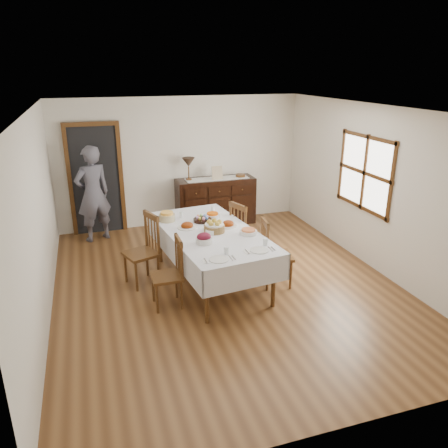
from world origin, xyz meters
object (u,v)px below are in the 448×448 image
object	(u,v)px
chair_left_far	(144,249)
person	(93,191)
chair_left_near	(170,272)
table_lamp	(188,163)
sideboard	(215,201)
dining_table	(210,237)
chair_right_near	(273,252)
chair_right_far	(245,233)

from	to	relation	value
chair_left_far	person	xyz separation A→B (m)	(-0.64, 2.06, 0.42)
chair_left_near	table_lamp	distance (m)	3.35
chair_left_near	chair_left_far	world-z (taller)	chair_left_far
chair_left_near	person	xyz separation A→B (m)	(-0.88, 2.85, 0.47)
sideboard	dining_table	bearing A→B (deg)	-108.16
chair_right_near	sideboard	xyz separation A→B (m)	(-0.03, 2.92, -0.04)
chair_left_near	sideboard	world-z (taller)	chair_left_near
dining_table	chair_right_near	distance (m)	0.97
dining_table	chair_right_near	world-z (taller)	chair_right_near
chair_left_near	chair_right_far	size ratio (longest dim) A/B	0.91
chair_left_far	chair_right_near	world-z (taller)	chair_left_far
table_lamp	chair_left_near	bearing A→B (deg)	-108.08
chair_left_far	chair_right_near	xyz separation A→B (m)	(1.82, -0.66, -0.02)
chair_right_far	chair_right_near	bearing A→B (deg)	171.11
chair_right_far	person	bearing A→B (deg)	31.97
chair_right_near	sideboard	size ratio (longest dim) A/B	0.65
person	table_lamp	world-z (taller)	person
dining_table	person	size ratio (longest dim) A/B	1.33
dining_table	table_lamp	size ratio (longest dim) A/B	5.59
chair_right_near	table_lamp	bearing A→B (deg)	21.50
dining_table	chair_left_near	world-z (taller)	chair_left_near
chair_right_far	sideboard	world-z (taller)	chair_right_far
chair_right_near	person	bearing A→B (deg)	52.57
person	chair_left_far	bearing A→B (deg)	85.23
dining_table	chair_left_far	size ratio (longest dim) A/B	2.36
person	chair_right_far	bearing A→B (deg)	118.89
chair_right_near	table_lamp	xyz separation A→B (m)	(-0.58, 2.95, 0.80)
sideboard	person	bearing A→B (deg)	-175.39
chair_left_near	chair_left_far	distance (m)	0.83
dining_table	sideboard	bearing A→B (deg)	65.05
chair_left_near	chair_right_near	distance (m)	1.59
chair_left_near	chair_right_far	bearing A→B (deg)	123.90
chair_right_far	person	world-z (taller)	person
sideboard	person	xyz separation A→B (m)	(-2.43, -0.20, 0.48)
sideboard	chair_left_far	bearing A→B (deg)	-128.48
chair_left_near	chair_right_far	xyz separation A→B (m)	(1.44, 0.97, 0.05)
chair_left_near	sideboard	bearing A→B (deg)	152.86
chair_right_near	chair_right_far	distance (m)	0.85
chair_left_far	sideboard	xyz separation A→B (m)	(1.79, 2.26, -0.06)
chair_right_far	chair_left_far	bearing A→B (deg)	77.15
chair_left_far	person	size ratio (longest dim) A/B	0.56
table_lamp	chair_left_far	bearing A→B (deg)	-118.51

